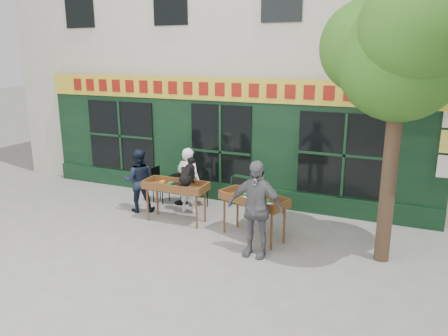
{
  "coord_description": "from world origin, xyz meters",
  "views": [
    {
      "loc": [
        4.57,
        -8.05,
        3.88
      ],
      "look_at": [
        0.88,
        0.5,
        1.44
      ],
      "focal_mm": 35.0,
      "sensor_mm": 36.0,
      "label": 1
    }
  ],
  "objects": [
    {
      "name": "potted_plant",
      "position": [
        -0.86,
        1.64,
        0.93
      ],
      "size": [
        0.19,
        0.14,
        0.32
      ],
      "primitive_type": "imported",
      "rotation": [
        0.0,
        0.0,
        0.18
      ],
      "color": "gray",
      "rests_on": "bistro_table"
    },
    {
      "name": "bistro_table",
      "position": [
        -0.86,
        1.64,
        0.54
      ],
      "size": [
        0.6,
        0.6,
        0.76
      ],
      "color": "black",
      "rests_on": "ground"
    },
    {
      "name": "building",
      "position": [
        0.0,
        5.97,
        4.97
      ],
      "size": [
        14.0,
        7.26,
        10.0
      ],
      "color": "beige",
      "rests_on": "ground"
    },
    {
      "name": "bistro_chair_right",
      "position": [
        -0.24,
        1.75,
        0.56
      ],
      "size": [
        0.51,
        0.51,
        0.95
      ],
      "rotation": [
        0.0,
        0.0,
        -0.87
      ],
      "color": "black",
      "rests_on": "ground"
    },
    {
      "name": "chalkboard",
      "position": [
        0.58,
        2.19,
        0.4
      ],
      "size": [
        0.58,
        0.27,
        0.79
      ],
      "rotation": [
        0.0,
        0.0,
        -0.15
      ],
      "color": "black",
      "rests_on": "ground"
    },
    {
      "name": "street_tree",
      "position": [
        4.34,
        0.36,
        4.11
      ],
      "size": [
        3.05,
        2.9,
        5.6
      ],
      "color": "#382619",
      "rests_on": "ground"
    },
    {
      "name": "book_cart_center",
      "position": [
        -0.35,
        0.47,
        0.82
      ],
      "size": [
        1.5,
        0.63,
        0.99
      ],
      "rotation": [
        0.0,
        0.0,
        0.01
      ],
      "color": "brown",
      "rests_on": "ground"
    },
    {
      "name": "dog",
      "position": [
        0.0,
        0.42,
        1.29
      ],
      "size": [
        0.34,
        0.6,
        0.6
      ],
      "primitive_type": null,
      "rotation": [
        0.0,
        0.0,
        0.01
      ],
      "color": "black",
      "rests_on": "book_cart_center"
    },
    {
      "name": "book_cart_right",
      "position": [
        1.66,
        0.28,
        0.82
      ],
      "size": [
        1.62,
        1.09,
        0.99
      ],
      "rotation": [
        0.0,
        0.0,
        -0.34
      ],
      "color": "brown",
      "rests_on": "ground"
    },
    {
      "name": "man_right",
      "position": [
        1.96,
        -0.47,
        0.97
      ],
      "size": [
        1.13,
        0.48,
        1.93
      ],
      "primitive_type": "imported",
      "rotation": [
        0.0,
        0.0,
        0.0
      ],
      "color": "#5B5A5F",
      "rests_on": "ground"
    },
    {
      "name": "woman",
      "position": [
        -0.35,
        1.12,
        0.83
      ],
      "size": [
        0.61,
        0.4,
        1.67
      ],
      "primitive_type": "imported",
      "rotation": [
        0.0,
        0.0,
        3.15
      ],
      "color": "white",
      "rests_on": "ground"
    },
    {
      "name": "man_left",
      "position": [
        -1.56,
        0.74,
        0.8
      ],
      "size": [
        0.98,
        0.92,
        1.61
      ],
      "primitive_type": "imported",
      "rotation": [
        0.0,
        0.0,
        3.67
      ],
      "color": "black",
      "rests_on": "ground"
    },
    {
      "name": "bistro_chair_left",
      "position": [
        -1.5,
        1.55,
        0.56
      ],
      "size": [
        0.39,
        0.39,
        0.95
      ],
      "rotation": [
        0.0,
        0.0,
        1.49
      ],
      "color": "black",
      "rests_on": "ground"
    },
    {
      "name": "ground",
      "position": [
        0.0,
        0.0,
        0.0
      ],
      "size": [
        80.0,
        80.0,
        0.0
      ],
      "primitive_type": "plane",
      "color": "slate",
      "rests_on": "ground"
    }
  ]
}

